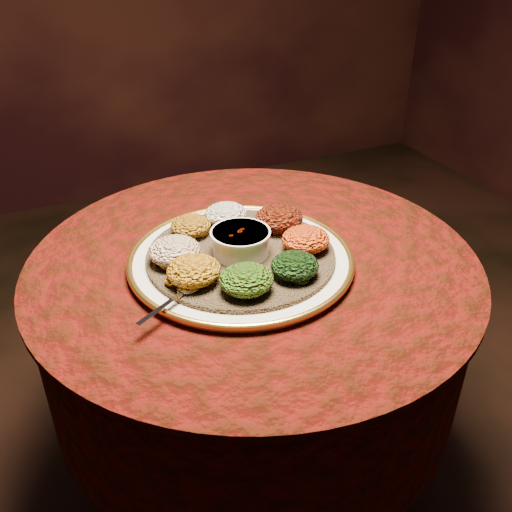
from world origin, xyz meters
name	(u,v)px	position (x,y,z in m)	size (l,w,h in m)	color
table	(253,324)	(0.00, 0.00, 0.55)	(0.96, 0.96, 0.73)	black
platter	(241,259)	(-0.03, -0.01, 0.75)	(0.49, 0.49, 0.02)	silver
injera	(241,255)	(-0.03, -0.01, 0.76)	(0.39, 0.39, 0.01)	brown
stew_bowl	(241,241)	(-0.03, -0.01, 0.79)	(0.12, 0.12, 0.05)	white
spoon	(184,291)	(-0.19, -0.10, 0.77)	(0.14, 0.09, 0.01)	silver
portion_ayib	(226,214)	(-0.01, 0.12, 0.78)	(0.10, 0.09, 0.05)	silver
portion_kitfo	(279,218)	(0.09, 0.05, 0.79)	(0.11, 0.10, 0.05)	black
portion_tikil	(306,239)	(0.09, -0.06, 0.79)	(0.10, 0.10, 0.05)	#AE7C0E
portion_gomen	(295,266)	(0.03, -0.13, 0.78)	(0.09, 0.09, 0.05)	black
portion_mixveg	(246,280)	(-0.08, -0.14, 0.79)	(0.10, 0.10, 0.05)	#8B3A08
portion_kik	(194,271)	(-0.16, -0.07, 0.79)	(0.10, 0.10, 0.05)	#C28F11
portion_timatim	(175,251)	(-0.17, 0.01, 0.79)	(0.10, 0.10, 0.05)	maroon
portion_shiro	(191,226)	(-0.10, 0.10, 0.78)	(0.09, 0.08, 0.04)	#A26213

